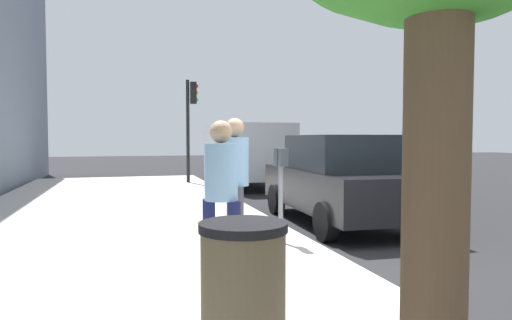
# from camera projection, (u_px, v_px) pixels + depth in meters

# --- Properties ---
(ground_plane) EXTENTS (80.00, 80.00, 0.00)m
(ground_plane) POSITION_uv_depth(u_px,v_px,m) (353.00, 274.00, 5.76)
(ground_plane) COLOR #232326
(ground_plane) RESTS_ON ground
(sidewalk_slab) EXTENTS (28.00, 6.00, 0.15)m
(sidewalk_slab) POSITION_uv_depth(u_px,v_px,m) (102.00, 289.00, 4.93)
(sidewalk_slab) COLOR #B7B2A8
(sidewalk_slab) RESTS_ON ground_plane
(parking_meter) EXTENTS (0.36, 0.12, 1.41)m
(parking_meter) POSITION_uv_depth(u_px,v_px,m) (281.00, 175.00, 6.79)
(parking_meter) COLOR gray
(parking_meter) RESTS_ON sidewalk_slab
(pedestrian_at_meter) EXTENTS (0.55, 0.40, 1.85)m
(pedestrian_at_meter) POSITION_uv_depth(u_px,v_px,m) (235.00, 170.00, 6.56)
(pedestrian_at_meter) COLOR #47474C
(pedestrian_at_meter) RESTS_ON sidewalk_slab
(pedestrian_bystander) EXTENTS (0.45, 0.39, 1.77)m
(pedestrian_bystander) POSITION_uv_depth(u_px,v_px,m) (221.00, 183.00, 5.29)
(pedestrian_bystander) COLOR #191E4C
(pedestrian_bystander) RESTS_ON sidewalk_slab
(parked_sedan_near) EXTENTS (4.46, 2.08, 1.77)m
(parked_sedan_near) POSITION_uv_depth(u_px,v_px,m) (340.00, 179.00, 9.05)
(parked_sedan_near) COLOR black
(parked_sedan_near) RESTS_ON ground_plane
(parked_van_far) EXTENTS (5.24, 2.20, 2.18)m
(parked_van_far) POSITION_uv_depth(u_px,v_px,m) (245.00, 151.00, 16.18)
(parked_van_far) COLOR silver
(parked_van_far) RESTS_ON ground_plane
(traffic_signal) EXTENTS (0.24, 0.44, 3.60)m
(traffic_signal) POSITION_uv_depth(u_px,v_px,m) (191.00, 114.00, 16.04)
(traffic_signal) COLOR black
(traffic_signal) RESTS_ON sidewalk_slab
(trash_bin) EXTENTS (0.59, 0.59, 1.01)m
(trash_bin) POSITION_uv_depth(u_px,v_px,m) (243.00, 298.00, 3.01)
(trash_bin) COLOR brown
(trash_bin) RESTS_ON sidewalk_slab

